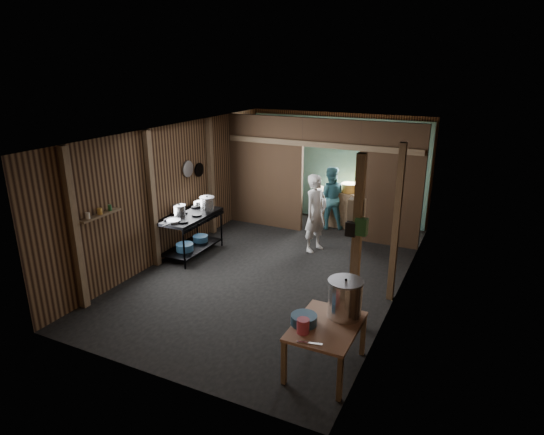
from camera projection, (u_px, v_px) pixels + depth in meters
The scene contains 42 objects.
floor at pixel (277, 269), 8.80m from camera, with size 4.50×7.00×0.00m, color black.
ceiling at pixel (277, 132), 7.97m from camera, with size 4.50×7.00×0.00m, color #484543.
wall_back at pixel (337, 167), 11.37m from camera, with size 4.50×0.00×2.60m, color brown.
wall_front at pixel (149, 283), 5.39m from camera, with size 4.50×0.00×2.60m, color brown.
wall_left at pixel (176, 190), 9.31m from camera, with size 0.00×7.00×2.60m, color brown.
wall_right at pixel (403, 222), 7.45m from camera, with size 0.00×7.00×2.60m, color brown.
partition_left at pixel (266, 172), 10.81m from camera, with size 1.85×0.10×2.60m, color #4C331C.
partition_right at pixel (391, 186), 9.61m from camera, with size 1.35×0.10×2.60m, color #4C331C.
partition_header at pixel (332, 133), 9.84m from camera, with size 1.30×0.10×0.60m, color #4C331C.
turquoise_panel at pixel (337, 169), 11.33m from camera, with size 4.40×0.06×2.50m, color #619C97.
back_counter at pixel (341, 208), 11.06m from camera, with size 1.20×0.50×0.85m, color #927755.
wall_clock at pixel (347, 143), 10.99m from camera, with size 0.20×0.20×0.03m, color beige.
post_left_a at pixel (75, 230), 7.06m from camera, with size 0.10×0.12×2.60m, color #927755.
post_left_b at pixel (152, 200), 8.60m from camera, with size 0.10×0.12×2.60m, color #927755.
post_left_c at pixel (211, 177), 10.30m from camera, with size 0.10×0.12×2.60m, color #927755.
post_right at pixel (396, 225), 7.31m from camera, with size 0.10×0.12×2.60m, color #927755.
post_free at pixel (356, 245), 6.51m from camera, with size 0.12×0.12×2.60m, color #927755.
cross_beam at pixel (319, 144), 9.98m from camera, with size 4.40×0.12×0.12m, color #927755.
pan_lid_big at pixel (188, 169), 9.52m from camera, with size 0.34×0.34×0.03m, color gray.
pan_lid_small at pixel (199, 170), 9.90m from camera, with size 0.30×0.30×0.03m, color black.
wall_shelf at pixel (100, 215), 7.44m from camera, with size 0.14×0.80×0.03m, color #927755.
jar_white at pixel (88, 216), 7.21m from camera, with size 0.07×0.07×0.10m, color beige.
jar_yellow at pixel (100, 211), 7.42m from camera, with size 0.08×0.08×0.10m, color gold.
jar_green at pixel (110, 208), 7.61m from camera, with size 0.06×0.06×0.10m, color #22592B.
bag_white at pixel (357, 210), 6.45m from camera, with size 0.22×0.15×0.32m, color beige.
bag_green at pixel (362, 227), 6.33m from camera, with size 0.16×0.12×0.24m, color #22592B.
bag_black at pixel (351, 229), 6.39m from camera, with size 0.14×0.10×0.20m, color black.
gas_range at pixel (191, 234), 9.37m from camera, with size 0.74×1.44×0.85m, color black, non-canonical shape.
prep_table at pixel (325, 347), 5.86m from camera, with size 0.78×1.07×0.63m, color #AA7C5C, non-canonical shape.
stove_pot_large at pixel (207, 204), 9.45m from camera, with size 0.30×0.30×0.31m, color silver, non-canonical shape.
stove_pot_med at pixel (179, 210), 9.19m from camera, with size 0.25×0.25×0.22m, color silver, non-canonical shape.
stove_saucepan at pixel (198, 204), 9.74m from camera, with size 0.18×0.18×0.11m, color silver.
frying_pan at pixel (174, 221), 8.78m from camera, with size 0.27×0.49×0.07m, color gray, non-canonical shape.
blue_tub_front at pixel (185, 247), 9.23m from camera, with size 0.34×0.34×0.14m, color navy.
blue_tub_back at pixel (200, 238), 9.71m from camera, with size 0.31×0.31×0.12m, color navy.
stock_pot at pixel (345, 299), 5.88m from camera, with size 0.45×0.45×0.53m, color silver, non-canonical shape.
wash_basin at pixel (304, 320), 5.76m from camera, with size 0.33×0.33×0.12m, color navy.
pink_bucket at pixel (303, 326), 5.57m from camera, with size 0.15×0.15×0.18m, color #C74057.
knife at pixel (310, 343), 5.38m from camera, with size 0.30×0.04×0.01m, color silver.
yellow_tub at pixel (349, 188), 10.81m from camera, with size 0.37×0.37×0.21m, color gold.
cook at pixel (316, 213), 9.46m from camera, with size 0.59×0.39×1.61m, color white.
worker_back at pixel (330, 198), 10.78m from camera, with size 0.72×0.56×1.48m, color #2F6570.
Camera 1 is at (3.41, -7.26, 3.74)m, focal length 30.63 mm.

